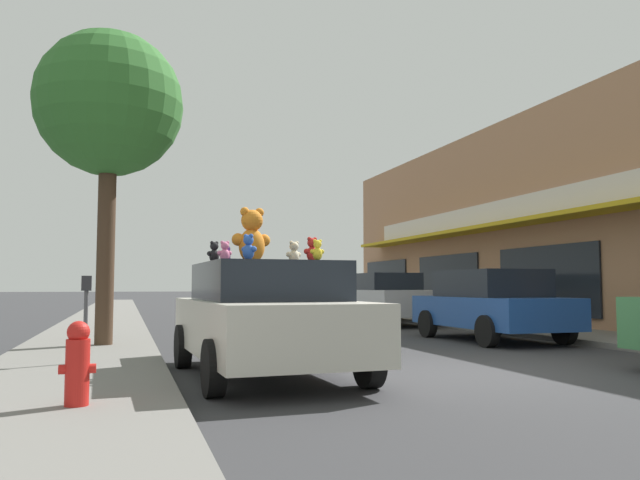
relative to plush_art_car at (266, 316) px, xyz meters
The scene contains 16 objects.
ground_plane 3.14m from the plush_art_car, ahead, with size 260.00×260.00×0.00m, color #333335.
sidewalk_near 2.68m from the plush_art_car, 168.83° to the right, with size 2.48×90.00×0.12m.
plush_art_car is the anchor object (origin of this frame).
teddy_bear_giant 1.15m from the plush_art_car, 130.69° to the left, with size 0.59×0.39×0.79m.
teddy_bear_cream 1.15m from the plush_art_car, 42.69° to the left, with size 0.27×0.19×0.35m.
teddy_bear_red 1.15m from the plush_art_car, 43.86° to the right, with size 0.25×0.18×0.33m.
teddy_bear_purple 1.01m from the plush_art_car, behind, with size 0.13×0.18×0.23m.
teddy_bear_black 1.14m from the plush_art_car, 161.34° to the left, with size 0.22×0.19×0.30m.
teddy_bear_pink 1.09m from the plush_art_car, 160.14° to the right, with size 0.21×0.14×0.28m.
teddy_bear_blue 1.26m from the plush_art_car, 116.95° to the right, with size 0.21×0.24×0.33m.
teddy_bear_yellow 1.40m from the plush_art_car, 66.78° to the right, with size 0.20×0.13×0.26m.
parked_car_far_center 7.25m from the plush_art_car, 33.04° to the left, with size 2.06×4.20×1.60m.
parked_car_far_right 11.73m from the plush_art_car, 58.80° to the left, with size 2.02×4.30×1.64m.
street_tree 6.22m from the plush_art_car, 117.70° to the left, with size 2.85×2.85×6.12m.
fire_hydrant 3.11m from the plush_art_car, 137.24° to the right, with size 0.33×0.22×0.79m.
parking_meter 2.76m from the plush_art_car, 150.52° to the left, with size 0.14×0.10×1.27m.
Camera 1 is at (-4.85, -7.95, 1.24)m, focal length 35.00 mm.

